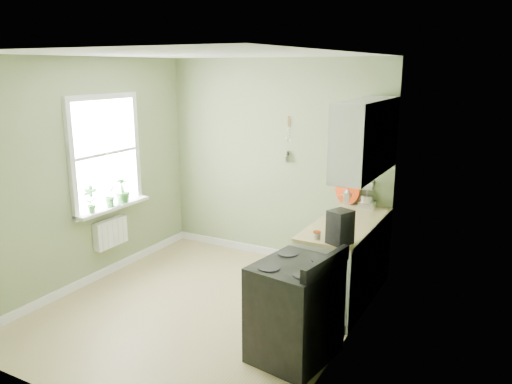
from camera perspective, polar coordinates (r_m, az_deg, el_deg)
The scene contains 21 objects.
floor at distance 5.67m, azimuth -6.22°, elevation -13.14°, with size 3.20×3.60×0.02m, color tan.
ceiling at distance 5.05m, azimuth -7.07°, elevation 15.48°, with size 3.20×3.60×0.02m, color white.
wall_back at distance 6.72m, azimuth 2.22°, elevation 3.56°, with size 3.20×0.02×2.70m, color gray.
wall_left at distance 6.24m, azimuth -18.86°, elevation 1.98°, with size 0.02×3.60×2.70m, color gray.
wall_right at distance 4.50m, azimuth 10.48°, elevation -2.01°, with size 0.02×3.60×2.70m, color gray.
base_cabinets at distance 5.79m, azimuth 10.25°, elevation -7.89°, with size 0.60×1.60×0.87m, color silver.
countertop at distance 5.64m, azimuth 10.36°, elevation -3.58°, with size 0.64×1.60×0.04m, color tan.
upper_cabinets at distance 5.48m, azimuth 12.47°, elevation 6.12°, with size 0.35×1.40×0.80m, color silver.
window at distance 6.39m, azimuth -16.88°, elevation 4.22°, with size 0.06×1.14×1.44m.
window_sill at distance 6.48m, azimuth -16.00°, elevation -1.66°, with size 0.18×1.14×0.04m, color white.
radiator at distance 6.56m, azimuth -16.30°, elevation -4.50°, with size 0.12×0.50×0.35m, color white.
wall_utensils at distance 6.58m, azimuth 3.69°, elevation 5.20°, with size 0.02×0.14×0.58m.
stove at distance 4.61m, azimuth 4.47°, elevation -13.32°, with size 0.75×0.82×1.03m.
stand_mixer at distance 6.26m, azimuth 12.75°, elevation -0.24°, with size 0.20×0.32×0.37m.
kettle at distance 6.33m, azimuth 10.38°, elevation -0.53°, with size 0.19×0.11×0.19m.
coffee_maker at distance 4.90m, azimuth 9.56°, elevation -4.06°, with size 0.26×0.27×0.33m.
red_tray at distance 6.31m, azimuth 10.42°, elevation 0.17°, with size 0.35×0.35×0.02m, color #B22F0A.
jar at distance 5.01m, azimuth 6.97°, elevation -4.94°, with size 0.08×0.08×0.08m.
plant_a at distance 6.18m, azimuth -18.41°, elevation -0.80°, with size 0.18×0.12×0.33m, color #397D34.
plant_b at distance 6.40m, azimuth -16.34°, elevation -0.40°, with size 0.15×0.13×0.28m, color #397D34.
plant_c at distance 6.54m, azimuth -15.03°, elevation 0.22°, with size 0.18×0.18×0.33m, color #397D34.
Camera 1 is at (2.91, -4.13, 2.58)m, focal length 35.00 mm.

